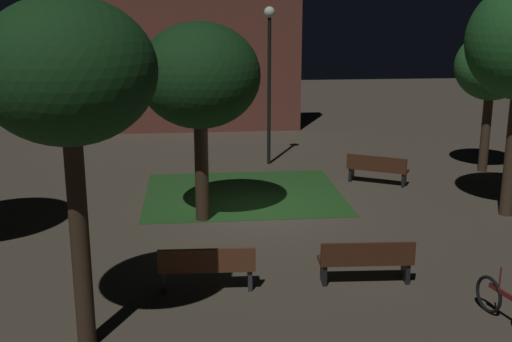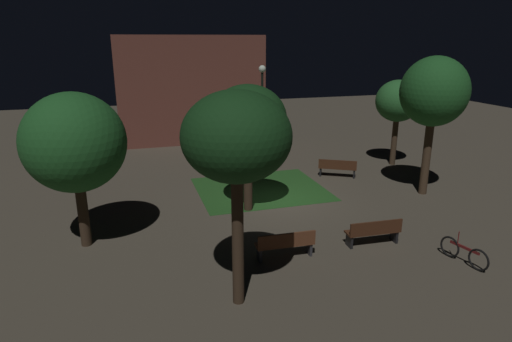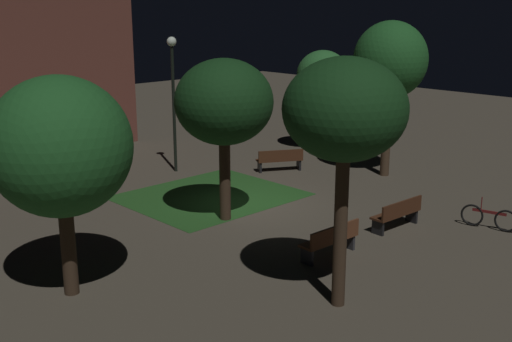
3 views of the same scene
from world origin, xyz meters
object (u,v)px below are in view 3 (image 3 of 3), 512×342
bench_lawn_edge (331,239)px  bench_back_row (280,159)px  tree_back_right (345,112)px  lamp_post_near_wall (173,83)px  tree_back_left (323,76)px  tree_tall_center (224,103)px  bench_corner (398,213)px  tree_left_canopy (390,61)px  tree_near_wall (60,147)px  bicycle (489,218)px

bench_lawn_edge → bench_back_row: bearing=52.6°
tree_back_right → lamp_post_near_wall: tree_back_right is taller
tree_back_left → tree_tall_center: 9.96m
bench_corner → tree_back_right: tree_back_right is taller
tree_left_canopy → tree_near_wall: (-13.61, -1.01, -0.94)m
tree_back_left → bicycle: tree_back_left is taller
bench_corner → bench_back_row: bearing=72.1°
tree_back_right → lamp_post_near_wall: (4.30, 11.57, -0.79)m
tree_back_left → tree_tall_center: (-9.13, -3.97, 0.23)m
tree_back_left → tree_near_wall: tree_near_wall is taller
bench_back_row → bicycle: size_ratio=1.13×
bench_lawn_edge → tree_back_left: tree_back_left is taller
bench_corner → tree_left_canopy: size_ratio=0.31×
bench_lawn_edge → tree_tall_center: (-0.00, 4.13, 3.08)m
tree_left_canopy → tree_back_left: tree_left_canopy is taller
lamp_post_near_wall → bicycle: 12.28m
bicycle → bench_back_row: bearing=87.9°
tree_tall_center → lamp_post_near_wall: lamp_post_near_wall is taller
tree_near_wall → lamp_post_near_wall: size_ratio=0.95×
tree_back_left → bicycle: 11.18m
bench_back_row → lamp_post_near_wall: (-2.92, 2.86, 2.97)m
bench_back_row → tree_back_right: (-7.21, -8.71, 3.76)m
tree_left_canopy → bicycle: size_ratio=3.64×
tree_back_right → tree_near_wall: tree_back_right is taller
tree_back_left → tree_near_wall: bearing=-160.3°
tree_tall_center → tree_left_canopy: bearing=-2.9°
bench_corner → tree_tall_center: (-3.04, 4.13, 3.08)m
bench_corner → lamp_post_near_wall: (-0.68, 9.76, 2.97)m
tree_left_canopy → tree_near_wall: 13.68m
tree_back_left → tree_back_right: tree_back_right is taller
bench_lawn_edge → tree_left_canopy: 9.42m
tree_near_wall → bicycle: bearing=-22.8°
tree_back_right → tree_left_canopy: bearing=29.8°
bicycle → tree_tall_center: bearing=129.8°
tree_left_canopy → bench_back_row: bearing=128.0°
tree_near_wall → tree_left_canopy: bearing=4.2°
bench_lawn_edge → tree_back_left: (9.13, 8.09, 2.85)m
bench_lawn_edge → bench_corner: size_ratio=1.00×
tree_back_right → bicycle: bearing=-0.2°
bicycle → bench_lawn_edge: bearing=159.7°
tree_left_canopy → lamp_post_near_wall: (-5.40, 6.02, -0.87)m
bench_corner → tree_back_right: 6.50m
bench_back_row → tree_near_wall: bearing=-159.4°
tree_left_canopy → tree_back_left: (1.38, 4.36, -0.99)m
tree_near_wall → tree_tall_center: tree_near_wall is taller
bench_corner → bench_lawn_edge: bearing=-180.0°
tree_tall_center → bench_lawn_edge: bearing=-90.0°
tree_back_left → lamp_post_near_wall: size_ratio=0.86×
bench_corner → lamp_post_near_wall: bearing=94.0°
tree_tall_center → lamp_post_near_wall: (2.35, 5.63, -0.11)m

